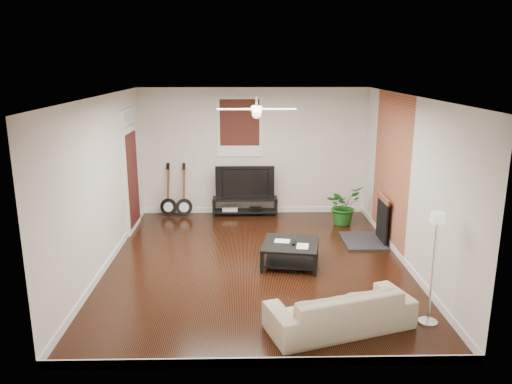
% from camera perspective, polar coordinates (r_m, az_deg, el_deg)
% --- Properties ---
extents(room, '(5.01, 6.01, 2.81)m').
position_cam_1_polar(room, '(8.12, 0.06, 1.00)').
color(room, black).
rests_on(room, ground).
extents(brick_accent, '(0.02, 2.20, 2.80)m').
position_cam_1_polar(brick_accent, '(9.48, 15.14, 2.45)').
color(brick_accent, '#AC5D37').
rests_on(brick_accent, floor).
extents(fireplace, '(0.80, 1.10, 0.92)m').
position_cam_1_polar(fireplace, '(9.64, 13.13, -3.01)').
color(fireplace, black).
rests_on(fireplace, floor).
extents(window_back, '(1.00, 0.06, 1.30)m').
position_cam_1_polar(window_back, '(10.95, -1.88, 7.43)').
color(window_back, '#39190F').
rests_on(window_back, wall_back).
extents(door_left, '(0.08, 1.00, 2.50)m').
position_cam_1_polar(door_left, '(10.26, -14.07, 2.56)').
color(door_left, white).
rests_on(door_left, wall_left).
extents(tv_stand, '(1.44, 0.38, 0.40)m').
position_cam_1_polar(tv_stand, '(11.12, -1.26, -1.67)').
color(tv_stand, black).
rests_on(tv_stand, floor).
extents(tv, '(1.29, 0.17, 0.74)m').
position_cam_1_polar(tv, '(10.99, -1.28, 1.23)').
color(tv, black).
rests_on(tv, tv_stand).
extents(coffee_table, '(1.05, 1.05, 0.38)m').
position_cam_1_polar(coffee_table, '(8.47, 3.97, -7.06)').
color(coffee_table, black).
rests_on(coffee_table, floor).
extents(sofa, '(1.99, 1.27, 0.54)m').
position_cam_1_polar(sofa, '(6.60, 9.59, -13.01)').
color(sofa, tan).
rests_on(sofa, floor).
extents(floor_lamp, '(0.32, 0.32, 1.52)m').
position_cam_1_polar(floor_lamp, '(6.80, 19.57, -8.30)').
color(floor_lamp, silver).
rests_on(floor_lamp, floor).
extents(potted_plant, '(0.98, 0.97, 0.82)m').
position_cam_1_polar(potted_plant, '(10.60, 9.96, -1.51)').
color(potted_plant, '#1D5A19').
rests_on(potted_plant, floor).
extents(guitar_left, '(0.41, 0.32, 1.19)m').
position_cam_1_polar(guitar_left, '(11.11, -10.06, 0.22)').
color(guitar_left, black).
rests_on(guitar_left, floor).
extents(guitar_right, '(0.38, 0.28, 1.19)m').
position_cam_1_polar(guitar_right, '(11.04, -8.29, 0.19)').
color(guitar_right, black).
rests_on(guitar_right, floor).
extents(ceiling_fan, '(1.24, 1.24, 0.32)m').
position_cam_1_polar(ceiling_fan, '(7.93, 0.06, 9.46)').
color(ceiling_fan, white).
rests_on(ceiling_fan, ceiling).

